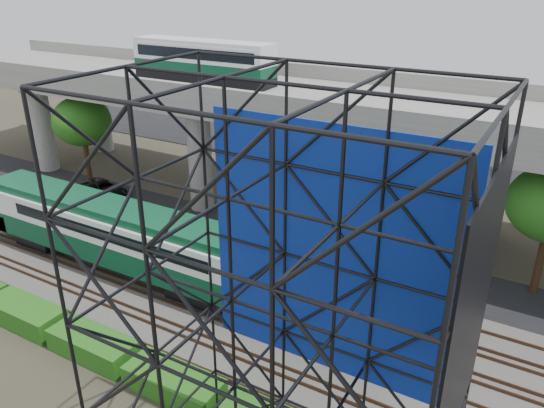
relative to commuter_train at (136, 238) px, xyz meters
The scene contains 13 objects.
ground 7.68m from the commuter_train, 16.31° to the right, with size 140.00×140.00×0.00m, color #474233.
ballast_bed 7.38m from the commuter_train, ahead, with size 90.00×12.00×0.20m, color slate.
service_road 11.27m from the commuter_train, 51.19° to the left, with size 90.00×5.00×0.08m, color black.
parking_lot 32.85m from the commuter_train, 77.94° to the left, with size 90.00×18.00×0.08m, color black.
harbor_water 54.51m from the commuter_train, 82.79° to the left, with size 140.00×40.00×0.03m, color slate.
rail_tracks 7.31m from the commuter_train, ahead, with size 90.00×9.52×0.16m.
commuter_train is the anchor object (origin of this frame).
overpass 16.13m from the commuter_train, 66.92° to the left, with size 80.00×12.00×12.40m.
scaffold_tower 18.79m from the commuter_train, 33.22° to the right, with size 9.36×6.36×15.00m.
hedge_strip 10.32m from the commuter_train, 38.78° to the right, with size 34.60×1.80×1.20m.
trees 14.58m from the commuter_train, 81.30° to the left, with size 40.94×16.94×7.69m.
suv 14.30m from the commuter_train, 144.75° to the left, with size 2.24×4.85×1.35m, color black.
parked_cars 32.66m from the commuter_train, 76.85° to the left, with size 35.73×9.49×1.29m.
Camera 1 is at (13.91, -17.97, 17.18)m, focal length 35.00 mm.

